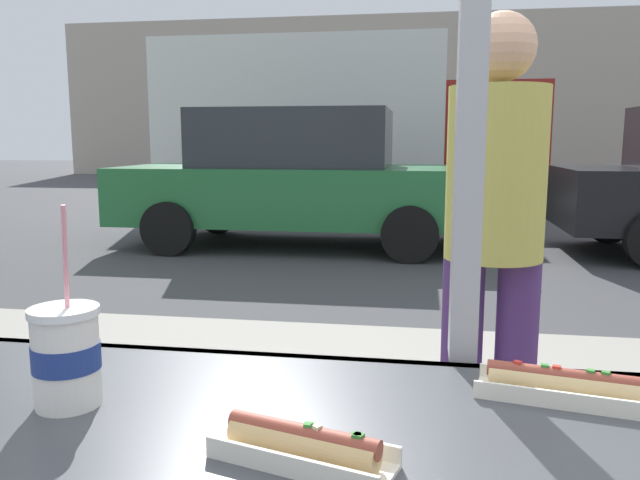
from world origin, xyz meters
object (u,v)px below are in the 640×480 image
at_px(hotdog_tray_near, 562,385).
at_px(parked_car_green, 299,178).
at_px(pedestrian, 494,231).
at_px(box_truck, 338,121).
at_px(hotdog_tray_far, 303,445).
at_px(soda_cup_left, 66,355).

xyz_separation_m(hotdog_tray_near, parked_car_green, (-1.79, 6.95, -0.10)).
bearing_deg(pedestrian, parked_car_green, 107.25).
bearing_deg(pedestrian, box_truck, 100.58).
relative_size(hotdog_tray_far, parked_car_green, 0.05).
distance_m(parked_car_green, pedestrian, 6.08).
height_order(hotdog_tray_far, pedestrian, pedestrian).
distance_m(soda_cup_left, hotdog_tray_near, 0.77).
distance_m(soda_cup_left, hotdog_tray_far, 0.41).
xyz_separation_m(box_truck, pedestrian, (1.87, -10.03, -0.65)).
xyz_separation_m(hotdog_tray_far, box_truck, (-1.50, 11.43, 0.74)).
bearing_deg(pedestrian, hotdog_tray_near, -90.50).
xyz_separation_m(hotdog_tray_far, parked_car_green, (-1.43, 7.21, -0.10)).
distance_m(hotdog_tray_near, hotdog_tray_far, 0.45).
xyz_separation_m(soda_cup_left, hotdog_tray_far, (0.39, -0.12, -0.06)).
height_order(hotdog_tray_near, hotdog_tray_far, same).
relative_size(soda_cup_left, pedestrian, 0.19).
relative_size(soda_cup_left, hotdog_tray_far, 1.25).
relative_size(parked_car_green, box_truck, 0.65).
height_order(soda_cup_left, box_truck, box_truck).
bearing_deg(hotdog_tray_far, box_truck, 97.47).
xyz_separation_m(parked_car_green, box_truck, (-0.07, 4.22, 0.83)).
relative_size(hotdog_tray_far, box_truck, 0.04).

